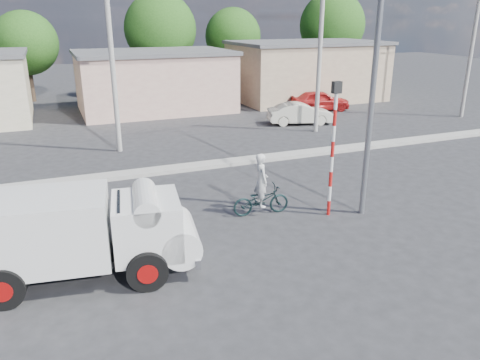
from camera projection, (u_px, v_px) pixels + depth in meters
name	position (u px, v px, depth m)	size (l,w,h in m)	color
ground_plane	(259.00, 252.00, 13.02)	(120.00, 120.00, 0.00)	#2A2A2D
median	(182.00, 168.00, 19.98)	(40.00, 0.80, 0.16)	#99968E
truck	(85.00, 232.00, 11.37)	(5.64, 2.78, 2.24)	black
bicycle	(261.00, 200.00, 15.35)	(0.66, 1.89, 0.99)	black
cyclist	(261.00, 189.00, 15.22)	(0.65, 0.43, 1.79)	silver
car_cream	(300.00, 114.00, 28.34)	(1.36, 3.91, 1.29)	beige
car_red	(320.00, 100.00, 32.54)	(1.63, 4.05, 1.38)	red
traffic_pole	(333.00, 138.00, 14.62)	(0.28, 0.18, 4.36)	red
streetlight	(371.00, 60.00, 13.91)	(2.34, 0.22, 9.00)	slate
building_row	(141.00, 80.00, 31.93)	(37.80, 7.30, 4.44)	#C5BB95
tree_row	(156.00, 33.00, 37.57)	(43.62, 7.43, 8.42)	#38281E
utility_poles	(220.00, 62.00, 23.32)	(35.40, 0.24, 8.00)	#99968E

